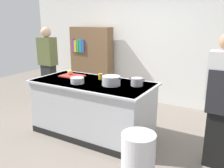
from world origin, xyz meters
TOP-DOWN VIEW (x-y plane):
  - ground_plane at (0.00, 0.00)m, footprint 10.00×10.00m
  - back_wall at (0.00, 2.10)m, footprint 6.40×0.12m
  - counter_island at (0.00, -0.00)m, footprint 1.98×0.98m
  - cutting_board at (-0.51, 0.13)m, footprint 0.40×0.28m
  - onion at (-0.57, 0.15)m, footprint 0.09×0.09m
  - stock_pot at (0.37, -0.03)m, footprint 0.34×0.28m
  - sauce_pan at (0.72, 0.14)m, footprint 0.25×0.18m
  - mixing_bowl at (-0.15, -0.20)m, footprint 0.21×0.21m
  - juice_cup at (0.03, 0.20)m, footprint 0.07×0.07m
  - trash_bin at (1.15, -0.75)m, footprint 0.40×0.40m
  - person_chef at (1.89, 0.05)m, footprint 0.38×0.25m
  - person_guest at (-1.71, 0.74)m, footprint 0.38×0.24m
  - bookshelf at (-1.28, 1.80)m, footprint 1.10×0.31m

SIDE VIEW (x-z plane):
  - ground_plane at x=0.00m, z-range 0.00..0.00m
  - trash_bin at x=1.15m, z-range 0.00..0.61m
  - counter_island at x=0.00m, z-range 0.02..0.92m
  - bookshelf at x=-1.28m, z-range 0.00..1.70m
  - cutting_board at x=-0.51m, z-range 0.90..0.92m
  - person_guest at x=-1.71m, z-range 0.05..1.77m
  - person_chef at x=1.89m, z-range 0.05..1.77m
  - mixing_bowl at x=-0.15m, z-range 0.90..0.99m
  - juice_cup at x=0.03m, z-range 0.90..1.00m
  - sauce_pan at x=0.72m, z-range 0.90..1.02m
  - onion at x=-0.57m, z-range 0.92..1.01m
  - stock_pot at x=0.37m, z-range 0.90..1.04m
  - back_wall at x=0.00m, z-range 0.00..3.00m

